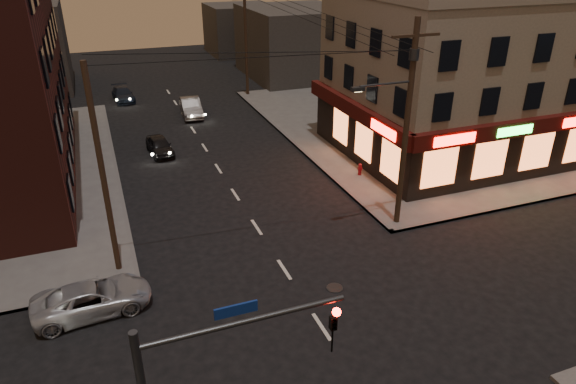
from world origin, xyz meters
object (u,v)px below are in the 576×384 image
sedan_near (160,146)px  suv_cross (92,298)px  sedan_far (123,94)px  sedan_mid (191,107)px  fire_hydrant (360,169)px

sedan_near → suv_cross: bearing=-112.5°
sedan_far → sedan_mid: bearing=-58.0°
sedan_near → fire_hydrant: sedan_near is taller
suv_cross → fire_hydrant: (15.71, 7.66, -0.06)m
suv_cross → sedan_near: suv_cross is taller
suv_cross → sedan_far: (3.64, 30.35, -0.02)m
suv_cross → sedan_far: 30.57m
sedan_near → sedan_mid: size_ratio=0.79×
sedan_mid → fire_hydrant: size_ratio=5.94×
sedan_near → sedan_far: sedan_far is taller
suv_cross → fire_hydrant: 17.48m
sedan_far → fire_hydrant: 25.70m
fire_hydrant → suv_cross: bearing=-154.0°
sedan_mid → sedan_far: (-4.89, 6.67, -0.13)m
sedan_near → sedan_mid: (3.68, 7.75, 0.13)m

